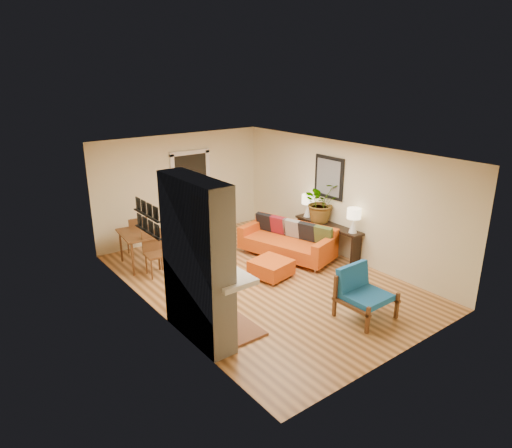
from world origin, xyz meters
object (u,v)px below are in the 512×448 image
at_px(lamp_near, 354,218).
at_px(lamp_far, 308,203).
at_px(console_table, 328,230).
at_px(dining_table, 142,239).
at_px(houseplant, 321,202).
at_px(sofa, 289,240).
at_px(ottoman, 271,267).
at_px(blue_chair, 361,290).

height_order(lamp_near, lamp_far, same).
height_order(console_table, lamp_near, lamp_near).
distance_m(dining_table, console_table, 4.15).
height_order(dining_table, houseplant, houseplant).
distance_m(sofa, houseplant, 1.16).
bearing_deg(houseplant, lamp_near, -89.41).
bearing_deg(console_table, dining_table, 151.58).
height_order(ottoman, dining_table, dining_table).
bearing_deg(lamp_near, ottoman, 163.76).
height_order(sofa, houseplant, houseplant).
xyz_separation_m(blue_chair, lamp_near, (1.55, 1.58, 0.59)).
relative_size(dining_table, lamp_near, 3.24).
bearing_deg(dining_table, houseplant, -25.51).
xyz_separation_m(ottoman, lamp_near, (1.82, -0.53, 0.85)).
distance_m(ottoman, dining_table, 2.86).
bearing_deg(lamp_near, blue_chair, -134.49).
height_order(lamp_near, houseplant, houseplant).
height_order(ottoman, houseplant, houseplant).
relative_size(sofa, blue_chair, 2.65).
height_order(blue_chair, lamp_near, lamp_near).
bearing_deg(blue_chair, dining_table, 116.12).
distance_m(sofa, lamp_near, 1.57).
bearing_deg(houseplant, ottoman, -166.58).
height_order(sofa, lamp_near, lamp_near).
distance_m(sofa, blue_chair, 2.85).
relative_size(lamp_near, houseplant, 0.57).
distance_m(ottoman, console_table, 1.87).
distance_m(dining_table, lamp_far, 3.89).
bearing_deg(lamp_near, dining_table, 143.50).
height_order(blue_chair, dining_table, dining_table).
distance_m(dining_table, houseplant, 4.07).
bearing_deg(lamp_far, lamp_near, -90.00).
distance_m(sofa, ottoman, 1.23).
distance_m(sofa, dining_table, 3.25).
xyz_separation_m(lamp_near, lamp_far, (0.00, 1.41, 0.00)).
bearing_deg(sofa, lamp_near, -56.02).
bearing_deg(lamp_far, blue_chair, -117.42).
height_order(ottoman, lamp_near, lamp_near).
relative_size(sofa, ottoman, 2.73).
xyz_separation_m(sofa, console_table, (0.79, -0.45, 0.21)).
bearing_deg(dining_table, blue_chair, -63.88).
xyz_separation_m(blue_chair, dining_table, (-2.10, 4.28, 0.14)).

